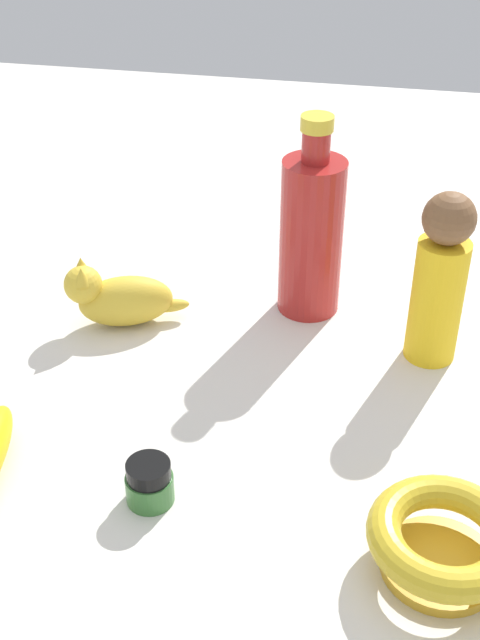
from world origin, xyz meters
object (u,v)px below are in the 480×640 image
Objects in this scene: bottle_tall at (311,233)px; cat_figurine at (118,297)px; nail_polish_jar at (149,482)px; bowl at (444,541)px; person_figure_adult at (440,279)px.

cat_figurine is (0.08, -0.21, -0.06)m from bottle_tall.
cat_figurine reaches higher than nail_polish_jar.
bowl is 0.48m from cat_figurine.
nail_polish_jar is at bearing 23.30° from cat_figurine.
bottle_tall is 0.41m from bowl.
person_figure_adult reaches higher than bowl.
cat_figurine is 3.14× the size of nail_polish_jar.
cat_figurine is 0.29m from nail_polish_jar.
person_figure_adult is at bearing 138.17° from nail_polish_jar.
nail_polish_jar is (0.35, -0.10, -0.08)m from bottle_tall.
nail_polish_jar is (0.27, 0.12, -0.02)m from cat_figurine.
bowl is 0.92× the size of cat_figurine.
cat_figurine is at bearing -128.47° from bowl.
cat_figurine reaches higher than bowl.
nail_polish_jar is at bearing -96.52° from bowl.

